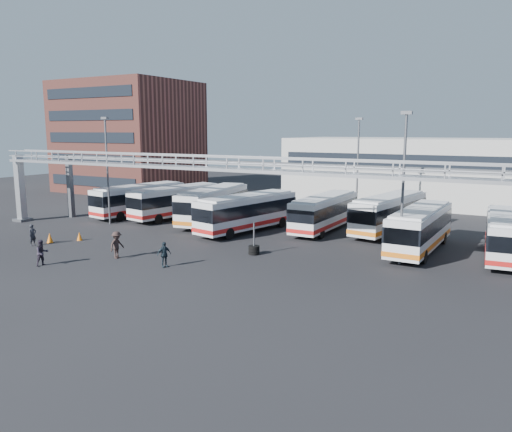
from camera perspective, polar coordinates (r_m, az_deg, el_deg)
The scene contains 22 objects.
ground at distance 34.10m, azimuth -7.02°, elevation -5.57°, with size 140.00×140.00×0.00m, color black.
gantry at distance 37.92m, azimuth -1.91°, elevation 4.51°, with size 51.40×5.15×7.10m.
apartment_building at distance 77.83m, azimuth -14.31°, elevation 8.76°, with size 18.00×15.00×16.00m, color brown.
warehouse at distance 65.02m, azimuth 22.67°, elevation 4.63°, with size 42.00×14.00×8.00m, color #9E9E99.
light_pole_left at distance 49.63m, azimuth -16.65°, elevation 5.61°, with size 0.70×0.35×10.21m.
light_pole_mid at distance 34.40m, azimuth 16.49°, elevation 3.94°, with size 0.70×0.35×10.21m.
light_pole_back at distance 50.95m, azimuth 11.55°, elevation 5.92°, with size 0.70×0.35×10.21m.
bus_1 at distance 54.40m, azimuth -13.17°, elevation 1.95°, with size 4.10×11.08×3.29m.
bus_2 at distance 52.09m, azimuth -9.02°, elevation 1.75°, with size 4.42×11.12×3.30m.
bus_3 at distance 48.98m, azimuth -4.89°, elevation 1.43°, with size 4.27×11.60×3.45m.
bus_4 at distance 44.49m, azimuth -1.00°, elevation 0.55°, with size 4.74×11.30×3.35m.
bus_5 at distance 45.37m, azimuth 7.87°, elevation 0.54°, with size 2.56×10.59×3.21m.
bus_6 at distance 45.50m, azimuth 15.00°, elevation 0.43°, with size 4.18×11.30×3.35m.
bus_7 at distance 39.13m, azimuth 18.25°, elevation -1.26°, with size 2.80×10.93×3.30m.
bus_8 at distance 39.42m, azimuth 26.56°, elevation -1.86°, with size 3.27×10.53×3.15m.
pedestrian_a at distance 42.98m, azimuth -24.17°, elevation -1.99°, with size 0.63×0.41×1.72m, color black.
pedestrian_b at distance 36.39m, azimuth -23.27°, elevation -3.89°, with size 0.86×0.67×1.77m, color #251F2C.
pedestrian_c at distance 36.69m, azimuth -15.61°, elevation -3.20°, with size 1.26×0.72×1.95m, color #2D201E.
pedestrian_d at distance 33.69m, azimuth -10.46°, elevation -4.35°, with size 1.01×0.42×1.72m, color #1A2730.
cone_left at distance 43.66m, azimuth -19.53°, elevation -2.18°, with size 0.45×0.45×0.72m, color #D2620B.
cone_right at distance 43.66m, azimuth -22.50°, elevation -2.32°, with size 0.50×0.50×0.80m, color #D2620B.
tire_stack at distance 36.56m, azimuth -0.23°, elevation -3.81°, with size 0.82×0.82×2.34m.
Camera 1 is at (19.65, -26.38, 8.99)m, focal length 35.00 mm.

